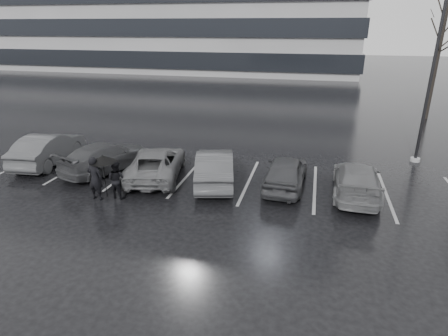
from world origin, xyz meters
The scene contains 13 objects.
ground centered at (0.00, 0.00, 0.00)m, with size 160.00×160.00×0.00m, color black.
car_main centered at (2.18, 2.28, 0.67)m, with size 1.58×3.93×1.34m, color black.
car_west_a centered at (-0.81, 2.03, 0.71)m, with size 1.51×4.34×1.43m, color #2B2B2D.
car_west_b centered at (-3.48, 2.03, 0.64)m, with size 2.13×4.62×1.28m, color #464649.
car_west_c centered at (-6.09, 2.25, 0.66)m, with size 1.84×4.52×1.31m, color black.
car_west_d centered at (-9.29, 2.46, 0.74)m, with size 1.57×4.50×1.48m, color #2B2B2D.
car_east centered at (4.97, 2.19, 0.63)m, with size 1.76×4.34×1.26m, color #464649.
pedestrian_left centered at (-4.82, -0.65, 0.87)m, with size 0.63×0.41×1.73m, color black.
pedestrian_right centered at (-4.13, -0.29, 0.74)m, with size 0.72×0.56×1.48m, color black.
umbrella centered at (-4.57, -0.37, 1.58)m, with size 1.02×1.02×1.74m.
lamp_post centered at (8.18, 6.95, 3.73)m, with size 0.45×0.45×8.14m.
stall_stripes centered at (-0.80, 2.50, 0.00)m, with size 19.72×5.00×0.00m.
tree_north centered at (11.00, 17.00, 4.25)m, with size 0.26×0.26×8.50m, color black.
Camera 1 is at (3.10, -12.29, 6.35)m, focal length 30.00 mm.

